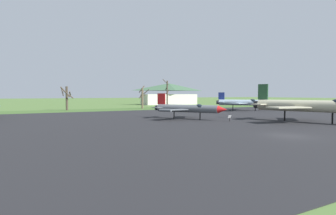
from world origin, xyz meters
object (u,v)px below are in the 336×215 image
at_px(visitor_building, 169,94).
at_px(info_placard_rear_center, 230,118).
at_px(jet_fighter_front_right, 246,102).
at_px(jet_fighter_rear_center, 188,108).
at_px(jet_fighter_rear_left, 311,106).

bearing_deg(visitor_building, info_placard_rear_center, -111.85).
height_order(info_placard_rear_center, visitor_building, visitor_building).
relative_size(jet_fighter_front_right, info_placard_rear_center, 13.74).
relative_size(jet_fighter_rear_center, info_placard_rear_center, 12.47).
relative_size(jet_fighter_front_right, visitor_building, 0.57).
height_order(jet_fighter_rear_center, visitor_building, visitor_building).
height_order(jet_fighter_rear_center, jet_fighter_rear_left, jet_fighter_rear_left).
relative_size(info_placard_rear_center, jet_fighter_rear_left, 0.06).
bearing_deg(jet_fighter_rear_left, jet_fighter_rear_center, 133.26).
distance_m(jet_fighter_front_right, jet_fighter_rear_left, 29.90).
height_order(jet_fighter_front_right, jet_fighter_rear_left, jet_fighter_rear_left).
bearing_deg(info_placard_rear_center, jet_fighter_rear_left, -37.31).
xyz_separation_m(info_placard_rear_center, jet_fighter_rear_left, (9.09, -6.93, 1.90)).
bearing_deg(jet_fighter_rear_left, visitor_building, 76.41).
xyz_separation_m(jet_fighter_rear_center, info_placard_rear_center, (3.37, -6.32, -1.24)).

